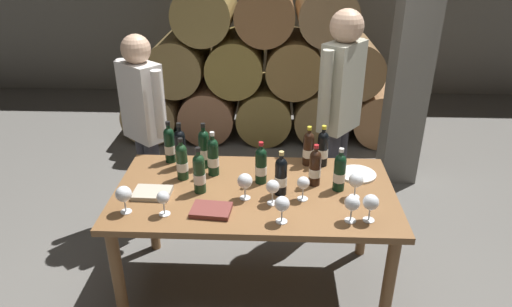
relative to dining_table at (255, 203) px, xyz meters
name	(u,v)px	position (x,y,z in m)	size (l,w,h in m)	color
ground_plane	(255,286)	(0.00, 0.00, -0.67)	(14.00, 14.00, 0.00)	#66635E
barrel_stack	(265,70)	(0.00, 2.60, 0.09)	(3.12, 0.90, 1.69)	olive
stone_pillar	(414,43)	(1.30, 1.60, 0.63)	(0.32, 0.32, 2.60)	slate
dining_table	(255,203)	(0.00, 0.00, 0.00)	(1.70, 0.90, 0.76)	brown
wine_bottle_0	(308,148)	(0.34, 0.36, 0.21)	(0.07, 0.07, 0.27)	black
wine_bottle_1	(199,173)	(-0.33, -0.03, 0.22)	(0.07, 0.07, 0.30)	#19381E
wine_bottle_2	(281,176)	(0.16, -0.03, 0.21)	(0.07, 0.07, 0.28)	black
wine_bottle_3	(323,148)	(0.44, 0.35, 0.22)	(0.07, 0.07, 0.29)	black
wine_bottle_4	(170,144)	(-0.59, 0.36, 0.22)	(0.07, 0.07, 0.29)	black
wine_bottle_5	(315,167)	(0.37, 0.09, 0.21)	(0.07, 0.07, 0.27)	black
wine_bottle_6	(182,161)	(-0.46, 0.13, 0.21)	(0.07, 0.07, 0.28)	#19381E
wine_bottle_7	(340,172)	(0.51, 0.03, 0.21)	(0.07, 0.07, 0.28)	black
wine_bottle_8	(261,165)	(0.03, 0.10, 0.21)	(0.07, 0.07, 0.28)	black
wine_bottle_9	(180,148)	(-0.50, 0.29, 0.23)	(0.07, 0.07, 0.31)	black
wine_bottle_10	(204,148)	(-0.34, 0.29, 0.22)	(0.07, 0.07, 0.31)	black
wine_bottle_11	(213,156)	(-0.27, 0.19, 0.22)	(0.07, 0.07, 0.30)	black
wine_glass_0	(273,187)	(0.11, -0.14, 0.20)	(0.08, 0.08, 0.15)	white
wine_glass_1	(245,181)	(-0.05, -0.09, 0.21)	(0.09, 0.09, 0.16)	white
wine_glass_2	(163,198)	(-0.49, -0.28, 0.20)	(0.07, 0.07, 0.15)	white
wine_glass_3	(282,204)	(0.16, -0.33, 0.20)	(0.08, 0.08, 0.16)	white
wine_glass_4	(356,181)	(0.59, -0.06, 0.20)	(0.09, 0.09, 0.16)	white
wine_glass_5	(303,184)	(0.29, -0.09, 0.20)	(0.07, 0.07, 0.15)	white
wine_glass_6	(371,203)	(0.64, -0.29, 0.20)	(0.09, 0.09, 0.16)	white
wine_glass_7	(124,194)	(-0.71, -0.27, 0.21)	(0.09, 0.09, 0.16)	white
wine_glass_8	(352,204)	(0.54, -0.30, 0.20)	(0.08, 0.08, 0.16)	white
tasting_notebook	(211,210)	(-0.23, -0.25, 0.11)	(0.22, 0.16, 0.03)	brown
leather_ledger	(152,193)	(-0.61, -0.08, 0.11)	(0.22, 0.16, 0.03)	#B2A893
serving_plate	(357,174)	(0.65, 0.22, 0.10)	(0.24, 0.24, 0.01)	white
sommelier_presenting	(340,104)	(0.59, 0.75, 0.37)	(0.34, 0.41, 1.72)	#383842
taster_seated_left	(144,119)	(-0.85, 0.72, 0.25)	(0.40, 0.35, 1.54)	#383842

